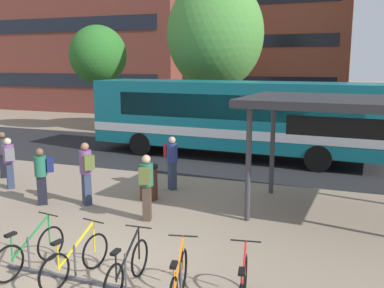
{
  "coord_description": "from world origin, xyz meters",
  "views": [
    {
      "loc": [
        4.31,
        -6.3,
        3.94
      ],
      "look_at": [
        0.21,
        4.89,
        1.69
      ],
      "focal_mm": 40.07,
      "sensor_mm": 36.0,
      "label": 1
    }
  ],
  "objects_px": {
    "city_bus": "(230,116)",
    "commuter_olive_pack_0": "(146,183)",
    "street_tree_2": "(215,34)",
    "parked_bicycle_red_4": "(243,288)",
    "parked_bicycle_yellow_1": "(76,260)",
    "commuter_red_pack_4": "(172,159)",
    "commuter_grey_pack_1": "(9,160)",
    "commuter_navy_pack_3": "(42,172)",
    "parked_bicycle_black_2": "(127,269)",
    "commuter_olive_pack_5": "(86,169)",
    "parked_bicycle_green_0": "(30,252)",
    "trash_bin": "(149,182)",
    "transit_shelter": "(367,107)",
    "parked_bicycle_orange_3": "(178,281)",
    "commuter_olive_pack_2": "(2,152)",
    "street_tree_1": "(98,55)"
  },
  "relations": [
    {
      "from": "transit_shelter",
      "to": "street_tree_2",
      "type": "height_order",
      "value": "street_tree_2"
    },
    {
      "from": "parked_bicycle_red_4",
      "to": "commuter_navy_pack_3",
      "type": "height_order",
      "value": "commuter_navy_pack_3"
    },
    {
      "from": "parked_bicycle_black_2",
      "to": "commuter_red_pack_4",
      "type": "xyz_separation_m",
      "value": [
        -1.65,
        5.95,
        0.6
      ]
    },
    {
      "from": "street_tree_1",
      "to": "parked_bicycle_yellow_1",
      "type": "bearing_deg",
      "value": -59.44
    },
    {
      "from": "parked_bicycle_green_0",
      "to": "commuter_grey_pack_1",
      "type": "relative_size",
      "value": 1.05
    },
    {
      "from": "commuter_red_pack_4",
      "to": "street_tree_2",
      "type": "distance_m",
      "value": 11.53
    },
    {
      "from": "parked_bicycle_orange_3",
      "to": "street_tree_1",
      "type": "relative_size",
      "value": 0.28
    },
    {
      "from": "commuter_navy_pack_3",
      "to": "trash_bin",
      "type": "relative_size",
      "value": 1.58
    },
    {
      "from": "parked_bicycle_red_4",
      "to": "transit_shelter",
      "type": "distance_m",
      "value": 5.96
    },
    {
      "from": "parked_bicycle_yellow_1",
      "to": "commuter_grey_pack_1",
      "type": "distance_m",
      "value": 6.94
    },
    {
      "from": "commuter_red_pack_4",
      "to": "street_tree_2",
      "type": "xyz_separation_m",
      "value": [
        -1.82,
        10.47,
        4.49
      ]
    },
    {
      "from": "city_bus",
      "to": "parked_bicycle_orange_3",
      "type": "bearing_deg",
      "value": 103.63
    },
    {
      "from": "commuter_olive_pack_0",
      "to": "street_tree_2",
      "type": "bearing_deg",
      "value": -7.06
    },
    {
      "from": "parked_bicycle_yellow_1",
      "to": "commuter_olive_pack_2",
      "type": "height_order",
      "value": "commuter_olive_pack_2"
    },
    {
      "from": "trash_bin",
      "to": "commuter_grey_pack_1",
      "type": "bearing_deg",
      "value": -173.69
    },
    {
      "from": "commuter_olive_pack_0",
      "to": "street_tree_2",
      "type": "relative_size",
      "value": 0.2
    },
    {
      "from": "parked_bicycle_yellow_1",
      "to": "commuter_olive_pack_0",
      "type": "distance_m",
      "value": 3.25
    },
    {
      "from": "parked_bicycle_yellow_1",
      "to": "commuter_red_pack_4",
      "type": "xyz_separation_m",
      "value": [
        -0.59,
        5.97,
        0.6
      ]
    },
    {
      "from": "city_bus",
      "to": "parked_bicycle_yellow_1",
      "type": "relative_size",
      "value": 7.12
    },
    {
      "from": "parked_bicycle_yellow_1",
      "to": "commuter_grey_pack_1",
      "type": "xyz_separation_m",
      "value": [
        -5.45,
        4.26,
        0.56
      ]
    },
    {
      "from": "trash_bin",
      "to": "street_tree_2",
      "type": "bearing_deg",
      "value": 97.77
    },
    {
      "from": "parked_bicycle_orange_3",
      "to": "commuter_olive_pack_2",
      "type": "distance_m",
      "value": 10.23
    },
    {
      "from": "parked_bicycle_green_0",
      "to": "parked_bicycle_black_2",
      "type": "distance_m",
      "value": 2.09
    },
    {
      "from": "commuter_grey_pack_1",
      "to": "street_tree_2",
      "type": "height_order",
      "value": "street_tree_2"
    },
    {
      "from": "parked_bicycle_black_2",
      "to": "street_tree_2",
      "type": "relative_size",
      "value": 0.2
    },
    {
      "from": "commuter_olive_pack_2",
      "to": "street_tree_1",
      "type": "height_order",
      "value": "street_tree_1"
    },
    {
      "from": "commuter_grey_pack_1",
      "to": "street_tree_2",
      "type": "bearing_deg",
      "value": -63.94
    },
    {
      "from": "city_bus",
      "to": "commuter_olive_pack_0",
      "type": "relative_size",
      "value": 7.13
    },
    {
      "from": "parked_bicycle_green_0",
      "to": "commuter_navy_pack_3",
      "type": "height_order",
      "value": "commuter_navy_pack_3"
    },
    {
      "from": "parked_bicycle_orange_3",
      "to": "street_tree_2",
      "type": "xyz_separation_m",
      "value": [
        -4.48,
        16.52,
        5.09
      ]
    },
    {
      "from": "city_bus",
      "to": "commuter_red_pack_4",
      "type": "bearing_deg",
      "value": 87.49
    },
    {
      "from": "parked_bicycle_black_2",
      "to": "commuter_olive_pack_5",
      "type": "relative_size",
      "value": 0.97
    },
    {
      "from": "parked_bicycle_green_0",
      "to": "commuter_olive_pack_5",
      "type": "distance_m",
      "value": 3.97
    },
    {
      "from": "commuter_olive_pack_0",
      "to": "parked_bicycle_red_4",
      "type": "bearing_deg",
      "value": -150.82
    },
    {
      "from": "parked_bicycle_yellow_1",
      "to": "parked_bicycle_red_4",
      "type": "distance_m",
      "value": 3.12
    },
    {
      "from": "commuter_navy_pack_3",
      "to": "street_tree_1",
      "type": "xyz_separation_m",
      "value": [
        -5.79,
        12.27,
        3.46
      ]
    },
    {
      "from": "commuter_navy_pack_3",
      "to": "trash_bin",
      "type": "xyz_separation_m",
      "value": [
        2.6,
        1.44,
        -0.42
      ]
    },
    {
      "from": "parked_bicycle_red_4",
      "to": "parked_bicycle_yellow_1",
      "type": "bearing_deg",
      "value": 81.93
    },
    {
      "from": "parked_bicycle_yellow_1",
      "to": "parked_bicycle_green_0",
      "type": "bearing_deg",
      "value": 100.25
    },
    {
      "from": "city_bus",
      "to": "parked_bicycle_red_4",
      "type": "distance_m",
      "value": 11.67
    },
    {
      "from": "commuter_grey_pack_1",
      "to": "street_tree_1",
      "type": "xyz_separation_m",
      "value": [
        -3.76,
        11.34,
        3.45
      ]
    },
    {
      "from": "parked_bicycle_orange_3",
      "to": "transit_shelter",
      "type": "distance_m",
      "value": 6.49
    },
    {
      "from": "commuter_olive_pack_5",
      "to": "trash_bin",
      "type": "relative_size",
      "value": 1.73
    },
    {
      "from": "commuter_olive_pack_5",
      "to": "trash_bin",
      "type": "xyz_separation_m",
      "value": [
        1.41,
        1.04,
        -0.51
      ]
    },
    {
      "from": "parked_bicycle_yellow_1",
      "to": "commuter_navy_pack_3",
      "type": "xyz_separation_m",
      "value": [
        -3.42,
        3.33,
        0.55
      ]
    },
    {
      "from": "city_bus",
      "to": "transit_shelter",
      "type": "bearing_deg",
      "value": 132.64
    },
    {
      "from": "commuter_grey_pack_1",
      "to": "commuter_navy_pack_3",
      "type": "relative_size",
      "value": 1.01
    },
    {
      "from": "parked_bicycle_green_0",
      "to": "trash_bin",
      "type": "distance_m",
      "value": 4.77
    },
    {
      "from": "city_bus",
      "to": "street_tree_1",
      "type": "bearing_deg",
      "value": -23.14
    },
    {
      "from": "commuter_red_pack_4",
      "to": "street_tree_2",
      "type": "height_order",
      "value": "street_tree_2"
    }
  ]
}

